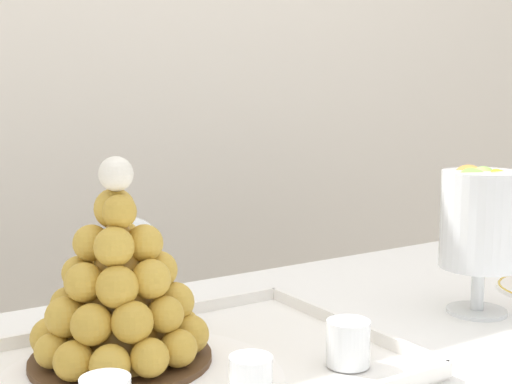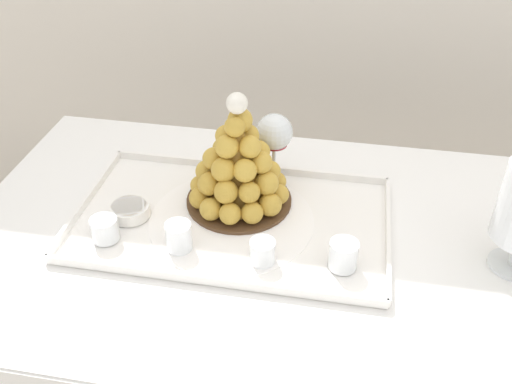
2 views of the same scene
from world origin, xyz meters
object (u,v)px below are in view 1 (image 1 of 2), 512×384
serving_tray (140,381)px  croquembouche (119,289)px  dessert_cup_centre (251,378)px  dessert_cup_mid_right (348,345)px  wine_glass (131,250)px  macaron_goblet (480,222)px

serving_tray → croquembouche: bearing=87.6°
dessert_cup_centre → croquembouche: bearing=115.2°
dessert_cup_mid_right → wine_glass: size_ratio=0.33×
croquembouche → macaron_goblet: bearing=-9.7°
croquembouche → macaron_goblet: size_ratio=1.09×
croquembouche → dessert_cup_mid_right: size_ratio=4.56×
serving_tray → dessert_cup_centre: dessert_cup_centre is taller
serving_tray → macaron_goblet: macaron_goblet is taller
serving_tray → macaron_goblet: 0.57m
dessert_cup_mid_right → wine_glass: (-0.17, 0.26, 0.09)m
dessert_cup_mid_right → serving_tray: bearing=157.0°
dessert_cup_centre → dessert_cup_mid_right: dessert_cup_mid_right is taller
wine_glass → macaron_goblet: bearing=-21.8°
wine_glass → serving_tray: bearing=-110.8°
dessert_cup_mid_right → macaron_goblet: 0.34m
dessert_cup_mid_right → macaron_goblet: size_ratio=0.24×
dessert_cup_mid_right → dessert_cup_centre: bearing=-175.3°
dessert_cup_centre → wine_glass: (-0.02, 0.28, 0.09)m
serving_tray → dessert_cup_centre: size_ratio=13.26×
dessert_cup_mid_right → croquembouche: bearing=145.2°
croquembouche → dessert_cup_centre: 0.20m
dessert_cup_centre → macaron_goblet: (0.47, 0.08, 0.12)m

